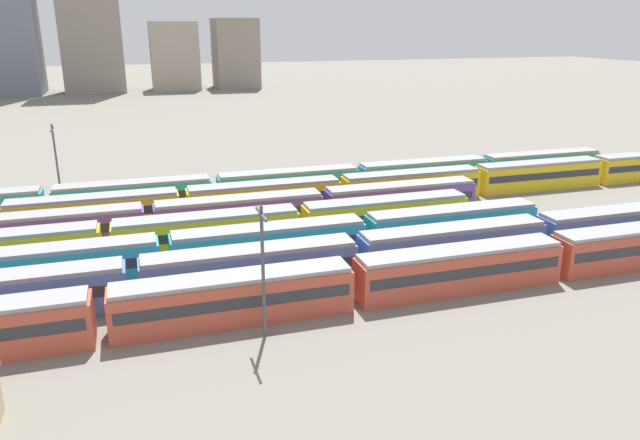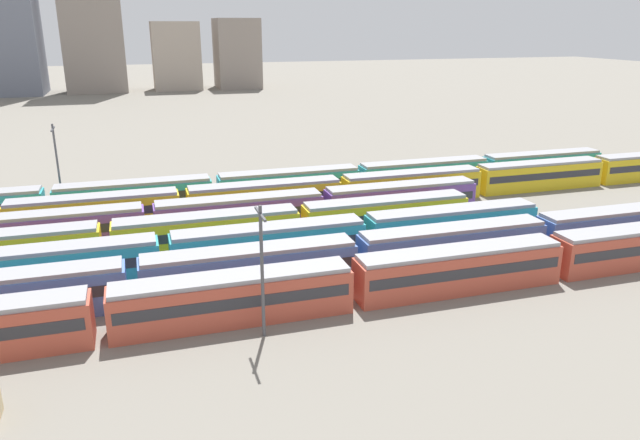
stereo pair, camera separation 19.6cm
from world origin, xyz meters
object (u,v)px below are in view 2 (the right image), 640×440
train_track_1 (540,235)px  train_track_3 (208,232)px  train_track_0 (352,283)px  train_track_2 (269,244)px  catenary_pole_0 (262,266)px  train_track_4 (240,213)px  train_track_5 (412,186)px  catenary_pole_1 (58,164)px  train_track_6 (289,184)px

train_track_1 → train_track_3: same height
train_track_0 → train_track_2: bearing=112.9°
train_track_0 → train_track_1: (21.19, 5.20, 0.00)m
train_track_1 → catenary_pole_0: 30.28m
train_track_4 → train_track_5: (22.78, 5.20, 0.00)m
train_track_5 → catenary_pole_1: bearing=169.1°
train_track_5 → train_track_1: bearing=-79.9°
catenary_pole_1 → train_track_5: bearing=-10.9°
train_track_4 → train_track_5: same height
train_track_1 → train_track_4: 30.74m
train_track_3 → train_track_4: bearing=51.7°
train_track_2 → train_track_3: bearing=134.0°
train_track_1 → train_track_3: 32.32m
train_track_3 → train_track_5: 28.83m
train_track_3 → catenary_pole_1: (-14.96, 18.45, 3.88)m
train_track_2 → catenary_pole_0: catenary_pole_0 is taller
train_track_4 → train_track_6: (8.13, 10.40, 0.00)m
catenary_pole_0 → train_track_0: bearing=20.3°
train_track_2 → catenary_pole_1: (-19.98, 23.65, 3.88)m
train_track_6 → train_track_5: bearing=-19.5°
catenary_pole_0 → catenary_pole_1: size_ratio=0.94×
train_track_4 → train_track_5: 23.37m
train_track_5 → train_track_2: bearing=-144.5°
train_track_1 → train_track_5: same height
train_track_2 → train_track_5: bearing=35.5°
train_track_1 → catenary_pole_1: size_ratio=10.76×
train_track_5 → catenary_pole_1: 42.79m
train_track_3 → train_track_6: same height
catenary_pole_1 → train_track_6: bearing=-6.0°
catenary_pole_0 → train_track_3: bearing=95.0°
train_track_6 → train_track_4: bearing=-128.0°
train_track_2 → train_track_5: size_ratio=0.60×
train_track_6 → catenary_pole_1: size_ratio=8.96×
train_track_1 → train_track_5: bearing=100.1°
train_track_6 → catenary_pole_0: size_ratio=9.57×
train_track_5 → catenary_pole_0: bearing=-131.2°
train_track_0 → train_track_2: same height
train_track_1 → catenary_pole_0: (-28.97, -8.08, 3.53)m
train_track_0 → train_track_4: 21.47m
train_track_2 → catenary_pole_1: catenary_pole_1 is taller
train_track_5 → train_track_3: bearing=-158.9°
train_track_4 → train_track_6: 13.20m
train_track_2 → train_track_4: (-0.92, 10.40, 0.00)m
train_track_6 → catenary_pole_1: bearing=174.0°
catenary_pole_0 → catenary_pole_1: 40.48m
train_track_6 → train_track_2: bearing=-109.1°
train_track_0 → train_track_3: same height
train_track_1 → train_track_0: bearing=-166.2°
train_track_2 → train_track_3: 7.23m
train_track_5 → catenary_pole_1: (-41.84, 8.05, 3.88)m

